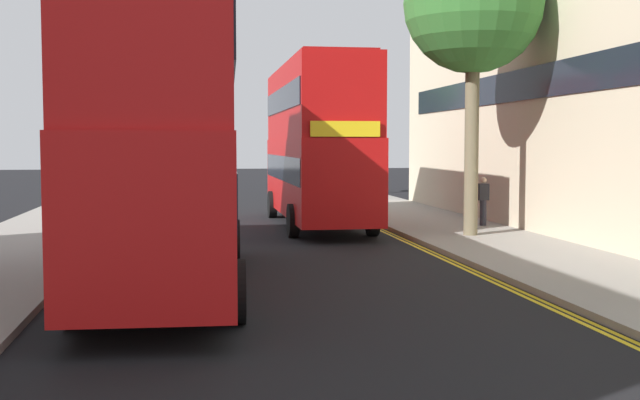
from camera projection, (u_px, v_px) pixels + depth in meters
The scene contains 8 objects.
sidewalk_right at pixel (513, 250), 21.15m from camera, with size 4.00×80.00×0.14m, color gray.
kerb_line_outer at pixel (463, 265), 18.86m from camera, with size 0.10×56.00×0.01m, color yellow.
kerb_line_inner at pixel (456, 265), 18.83m from camera, with size 0.10×56.00×0.01m, color yellow.
double_decker_bus_away at pixel (170, 136), 15.67m from camera, with size 3.14×10.90×5.64m.
double_decker_bus_oncoming at pixel (317, 139), 27.79m from camera, with size 2.84×10.82×5.64m.
pedestrian_far at pixel (483, 200), 26.68m from camera, with size 0.34×0.22×1.62m.
street_tree_near at pixel (473, 5), 23.46m from camera, with size 4.11×4.11×8.92m.
street_tree_mid at pixel (329, 89), 43.86m from camera, with size 3.31×3.31×7.47m.
Camera 1 is at (-1.89, -3.93, 2.86)m, focal length 44.81 mm.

